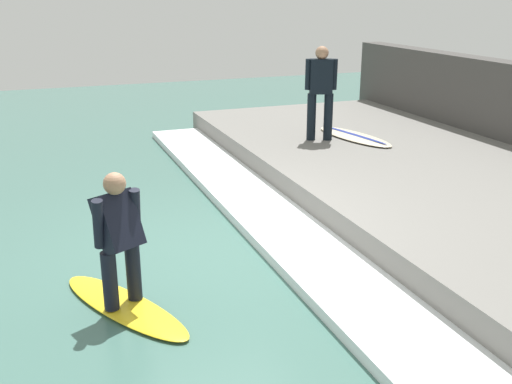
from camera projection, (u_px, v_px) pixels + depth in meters
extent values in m
plane|color=#426B60|center=(210.00, 253.00, 7.13)|extent=(28.00, 28.00, 0.00)
cube|color=slate|center=(468.00, 200.00, 8.32)|extent=(4.40, 12.94, 0.42)
cube|color=white|center=(290.00, 236.00, 7.46)|extent=(0.99, 12.29, 0.12)
ellipsoid|color=yellow|center=(124.00, 306.00, 5.88)|extent=(1.25, 1.86, 0.06)
cylinder|color=black|center=(133.00, 271.00, 5.87)|extent=(0.15, 0.15, 0.59)
cylinder|color=black|center=(110.00, 281.00, 5.68)|extent=(0.15, 0.15, 0.59)
cube|color=black|center=(118.00, 221.00, 5.59)|extent=(0.50, 0.52, 0.59)
sphere|color=#A87A5B|center=(115.00, 184.00, 5.47)|extent=(0.21, 0.21, 0.21)
cylinder|color=black|center=(135.00, 212.00, 5.73)|extent=(0.10, 0.18, 0.50)
cylinder|color=black|center=(99.00, 224.00, 5.44)|extent=(0.10, 0.18, 0.50)
cylinder|color=black|center=(328.00, 117.00, 10.63)|extent=(0.16, 0.16, 0.83)
cylinder|color=black|center=(311.00, 117.00, 10.63)|extent=(0.16, 0.16, 0.83)
cube|color=black|center=(321.00, 76.00, 10.40)|extent=(0.45, 0.37, 0.61)
sphere|color=#A87A5B|center=(322.00, 53.00, 10.28)|extent=(0.23, 0.23, 0.23)
cylinder|color=black|center=(334.00, 74.00, 10.39)|extent=(0.11, 0.12, 0.53)
cylinder|color=black|center=(308.00, 74.00, 10.39)|extent=(0.11, 0.12, 0.53)
ellipsoid|color=beige|center=(354.00, 136.00, 10.88)|extent=(0.91, 1.93, 0.06)
ellipsoid|color=navy|center=(354.00, 135.00, 10.87)|extent=(0.41, 1.70, 0.01)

